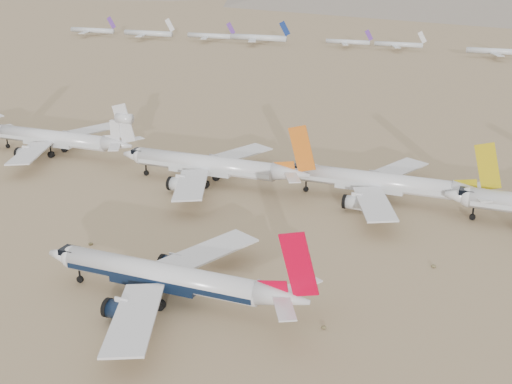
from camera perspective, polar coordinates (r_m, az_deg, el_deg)
ground at (r=114.35m, az=-6.19°, el=-9.93°), size 7000.00×7000.00×0.00m
main_airliner at (r=113.09m, az=-7.53°, el=-7.58°), size 49.43×48.28×17.44m
row2_gold_tail at (r=160.48m, az=11.25°, el=0.80°), size 50.34×49.23×17.92m
row2_orange_tail at (r=169.99m, az=-3.85°, el=2.34°), size 52.54×51.40×18.74m
row2_white_trijet at (r=204.48m, az=-17.03°, el=4.56°), size 51.28×50.12×18.17m
distant_storage_row at (r=435.78m, az=11.71°, el=12.76°), size 519.65×53.79×14.21m
desert_scrub at (r=101.72m, az=-19.23°, el=-15.08°), size 247.37×121.67×0.63m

